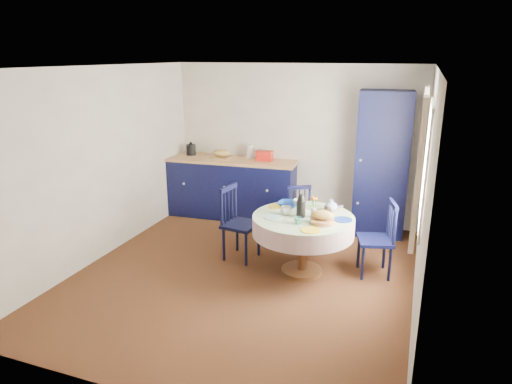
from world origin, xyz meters
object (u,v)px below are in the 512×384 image
at_px(mug_c, 328,209).
at_px(mug_d, 297,203).
at_px(cobalt_bowl, 289,204).
at_px(chair_left, 238,222).
at_px(kitchen_counter, 231,187).
at_px(mug_b, 298,221).
at_px(pantry_cabinet, 382,165).
at_px(chair_far, 301,216).
at_px(dining_table, 304,226).
at_px(mug_a, 286,211).
at_px(chair_right, 379,238).

xyz_separation_m(mug_c, mug_d, (-0.41, 0.08, 0.01)).
bearing_deg(cobalt_bowl, chair_left, -168.63).
bearing_deg(mug_d, kitchen_counter, 138.13).
xyz_separation_m(kitchen_counter, chair_left, (0.75, -1.51, -0.01)).
height_order(mug_b, mug_d, mug_d).
bearing_deg(mug_c, pantry_cabinet, 71.67).
height_order(kitchen_counter, chair_left, kitchen_counter).
distance_m(chair_left, mug_c, 1.21).
xyz_separation_m(chair_far, mug_d, (0.09, -0.57, 0.38)).
distance_m(mug_b, mug_d, 0.61).
relative_size(pantry_cabinet, mug_d, 19.30).
bearing_deg(chair_far, chair_left, -159.60).
height_order(pantry_cabinet, chair_left, pantry_cabinet).
height_order(chair_left, cobalt_bowl, chair_left).
xyz_separation_m(dining_table, chair_far, (-0.26, 0.88, -0.20)).
xyz_separation_m(kitchen_counter, dining_table, (1.67, -1.66, 0.12)).
bearing_deg(dining_table, cobalt_bowl, 134.72).
xyz_separation_m(mug_b, mug_c, (0.25, 0.50, 0.00)).
relative_size(kitchen_counter, mug_b, 25.39).
distance_m(dining_table, mug_b, 0.31).
height_order(kitchen_counter, mug_b, kitchen_counter).
relative_size(chair_left, mug_b, 11.13).
height_order(mug_a, mug_b, mug_a).
bearing_deg(mug_c, chair_right, 4.23).
relative_size(chair_right, mug_b, 10.67).
relative_size(dining_table, mug_a, 9.38).
distance_m(pantry_cabinet, chair_left, 2.34).
bearing_deg(cobalt_bowl, mug_a, -80.28).
bearing_deg(mug_a, chair_right, 14.70).
distance_m(chair_left, chair_right, 1.80).
bearing_deg(mug_a, kitchen_counter, 130.85).
height_order(chair_left, mug_c, chair_left).
bearing_deg(mug_c, mug_a, -152.79).
relative_size(pantry_cabinet, cobalt_bowl, 7.88).
relative_size(kitchen_counter, pantry_cabinet, 1.05).
xyz_separation_m(mug_a, cobalt_bowl, (-0.05, 0.29, -0.02)).
xyz_separation_m(pantry_cabinet, dining_table, (-0.73, -1.70, -0.45)).
height_order(chair_left, mug_d, chair_left).
bearing_deg(kitchen_counter, mug_a, -53.14).
bearing_deg(chair_far, kitchen_counter, 123.43).
bearing_deg(mug_c, dining_table, -136.48).
bearing_deg(chair_far, chair_right, -55.63).
xyz_separation_m(mug_b, mug_d, (-0.17, 0.58, 0.01)).
height_order(dining_table, cobalt_bowl, dining_table).
bearing_deg(kitchen_counter, chair_left, -67.63).
bearing_deg(chair_left, dining_table, -91.67).
bearing_deg(mug_a, pantry_cabinet, 60.76).
bearing_deg(mug_b, mug_a, 130.58).
height_order(mug_a, cobalt_bowl, mug_a).
xyz_separation_m(chair_left, chair_far, (0.66, 0.73, -0.08)).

